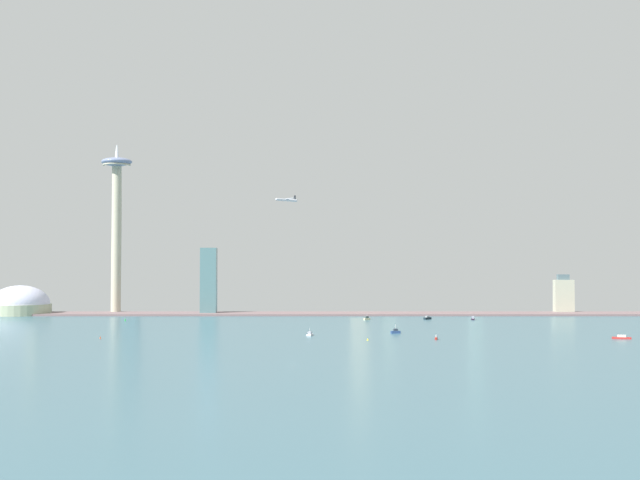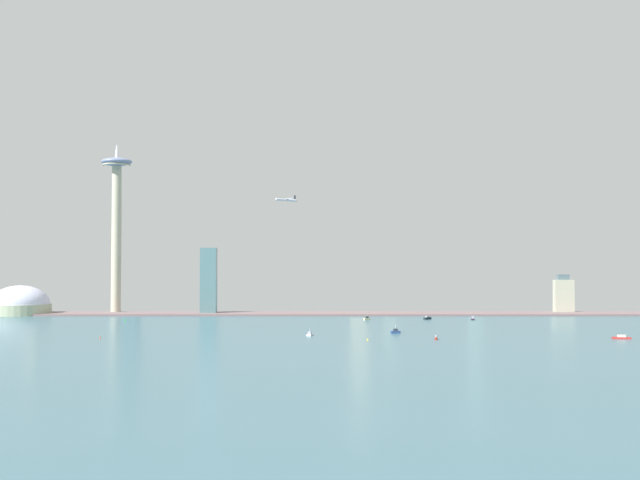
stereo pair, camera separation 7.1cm
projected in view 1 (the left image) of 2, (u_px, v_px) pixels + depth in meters
The scene contains 23 objects.
ground_plane at pixel (294, 364), 472.96m from camera, with size 6000.00×6000.00×0.00m, color #3B6270.
waterfront_pier at pixel (308, 314), 971.96m from camera, with size 949.72×69.21×2.43m, color #745E5F.
observation_tower at pixel (118, 201), 1000.33m from camera, with size 41.03×41.03×296.77m.
stadium_dome at pixel (21, 305), 966.57m from camera, with size 77.09×77.09×47.78m.
skyscraper_0 at pixel (34, 272), 1056.44m from camera, with size 15.63×12.46×138.51m.
skyscraper_1 at pixel (564, 295), 997.51m from camera, with size 25.07×19.91×51.23m.
skyscraper_2 at pixel (210, 281), 973.06m from camera, with size 20.49×14.30×85.52m.
skyscraper_3 at pixel (476, 246), 1061.52m from camera, with size 14.46×24.49×187.71m.
skyscraper_4 at pixel (361, 257), 1040.12m from camera, with size 23.92×23.68×177.86m.
skyscraper_5 at pixel (132, 261), 1055.02m from camera, with size 24.93×19.50×146.91m.
skyscraper_6 at pixel (211, 250), 1047.64m from camera, with size 21.79×24.53×171.52m.
skyscraper_7 at pixel (390, 277), 1040.45m from camera, with size 18.22×23.11×99.55m.
boat_0 at pixel (437, 338), 633.16m from camera, with size 3.22×6.65×3.83m.
boat_2 at pixel (474, 318), 874.23m from camera, with size 6.42×13.34×3.99m.
boat_3 at pixel (368, 319), 870.07m from camera, with size 8.09×6.83×7.54m.
boat_4 at pixel (397, 332), 692.42m from camera, with size 9.16×5.32×8.22m.
boat_5 at pixel (429, 318), 879.81m from camera, with size 10.26×10.45×4.23m.
boat_6 at pixel (623, 337), 637.82m from camera, with size 15.86×8.89×3.39m.
boat_7 at pixel (311, 334), 670.37m from camera, with size 5.93×12.24×6.47m.
channel_buoy_0 at pixel (102, 337), 640.95m from camera, with size 1.19×1.19×2.23m, color #E54C19.
channel_buoy_1 at pixel (369, 339), 625.97m from camera, with size 1.60×1.60×1.82m, color yellow.
channel_buoy_2 at pixel (127, 320), 854.36m from camera, with size 1.59×1.59×2.89m, color green.
airplane at pixel (287, 200), 953.22m from camera, with size 28.12×26.86×8.06m.
Camera 1 is at (17.16, -475.45, 59.78)m, focal length 42.63 mm.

